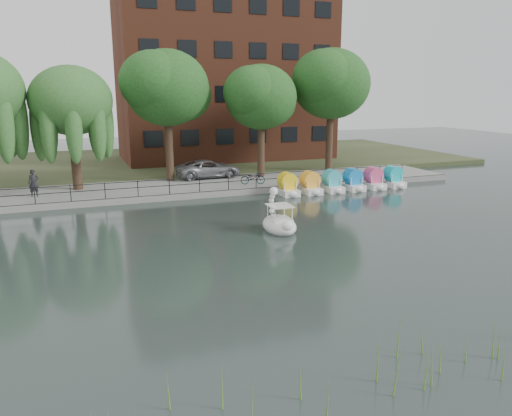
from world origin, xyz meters
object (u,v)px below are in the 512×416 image
minivan (209,167)px  swan_boat (279,222)px  pedestrian (33,181)px  bicycle (253,177)px

minivan → swan_boat: (-0.26, -14.25, -0.72)m
pedestrian → swan_boat: 16.47m
bicycle → swan_boat: bearing=-178.9°
bicycle → swan_boat: (-2.47, -10.49, -0.44)m
minivan → pedestrian: pedestrian is taller
pedestrian → swan_boat: (11.89, -11.36, -0.93)m
bicycle → minivan: bearing=44.7°
bicycle → pedestrian: (-14.36, 0.88, 0.49)m
swan_boat → minivan: bearing=90.7°
minivan → bicycle: bearing=-152.5°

